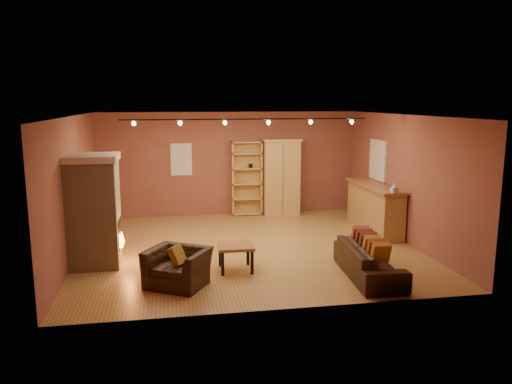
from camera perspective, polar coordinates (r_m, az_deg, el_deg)
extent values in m
plane|color=olive|center=(10.75, -0.84, -6.36)|extent=(7.00, 7.00, 0.00)
plane|color=brown|center=(10.29, -0.88, 8.74)|extent=(7.00, 7.00, 0.00)
cube|color=brown|center=(13.61, -3.04, 3.23)|extent=(7.00, 0.02, 2.80)
cube|color=brown|center=(10.47, -20.14, 0.41)|extent=(0.02, 6.50, 2.80)
cube|color=brown|center=(11.51, 16.62, 1.48)|extent=(0.02, 6.50, 2.80)
cube|color=tan|center=(9.89, -18.01, -2.38)|extent=(0.90, 0.90, 2.00)
cube|color=beige|center=(9.72, -18.37, 3.73)|extent=(0.98, 0.98, 0.12)
cube|color=black|center=(9.93, -15.54, -4.57)|extent=(0.10, 0.65, 0.55)
cone|color=orange|center=(9.96, -15.16, -5.23)|extent=(0.10, 0.10, 0.22)
cube|color=silver|center=(13.48, -8.54, 3.70)|extent=(0.56, 0.04, 0.86)
cube|color=tan|center=(13.71, -1.17, 1.65)|extent=(0.83, 0.04, 2.02)
cube|color=tan|center=(13.52, -2.73, 1.52)|extent=(0.04, 0.32, 2.02)
cube|color=tan|center=(13.64, 0.55, 1.61)|extent=(0.04, 0.32, 2.02)
cube|color=gray|center=(13.57, -1.65, 1.09)|extent=(0.18, 0.12, 0.05)
cube|color=black|center=(13.54, -0.62, 3.00)|extent=(0.10, 0.10, 0.12)
cube|color=tan|center=(13.75, -1.07, -2.43)|extent=(0.83, 0.32, 0.04)
cube|color=tan|center=(13.67, -1.07, -0.72)|extent=(0.83, 0.32, 0.04)
cube|color=tan|center=(13.59, -1.08, 0.99)|extent=(0.83, 0.32, 0.03)
cube|color=tan|center=(13.53, -1.08, 2.72)|extent=(0.83, 0.32, 0.04)
cube|color=tan|center=(13.48, -1.09, 4.46)|extent=(0.83, 0.32, 0.04)
cube|color=tan|center=(13.45, -1.10, 5.73)|extent=(0.83, 0.32, 0.04)
cube|color=tan|center=(13.64, 2.86, 1.61)|extent=(0.97, 0.53, 2.03)
cube|color=#986437|center=(13.39, 3.10, 1.44)|extent=(0.02, 0.01, 1.93)
cube|color=tan|center=(13.52, 2.90, 5.98)|extent=(1.03, 0.59, 0.06)
cube|color=#AA864E|center=(12.30, 13.39, -1.90)|extent=(0.51, 2.25, 1.07)
cube|color=#986437|center=(12.19, 13.50, 0.70)|extent=(0.63, 2.37, 0.06)
cube|color=#84B1D3|center=(11.18, 15.51, 0.23)|extent=(0.14, 0.14, 0.13)
cone|color=white|center=(11.16, 15.53, 0.80)|extent=(0.08, 0.08, 0.10)
cube|color=silver|center=(12.72, 13.75, 3.57)|extent=(0.05, 0.90, 1.00)
imported|color=black|center=(9.15, 12.82, -7.13)|extent=(0.71, 2.01, 0.77)
cube|color=olive|center=(8.59, 14.06, -6.71)|extent=(0.31, 0.25, 0.36)
cube|color=#A23720|center=(8.79, 13.57, -6.30)|extent=(0.31, 0.25, 0.36)
cube|color=olive|center=(8.98, 13.10, -5.90)|extent=(0.31, 0.25, 0.36)
cube|color=maroon|center=(9.18, 12.65, -5.52)|extent=(0.31, 0.25, 0.36)
cube|color=maroon|center=(9.38, 12.23, -5.16)|extent=(0.31, 0.25, 0.36)
cube|color=#A23720|center=(9.59, 11.82, -4.82)|extent=(0.31, 0.25, 0.36)
imported|color=black|center=(8.61, -8.97, -7.82)|extent=(1.16, 1.04, 0.85)
cube|color=olive|center=(8.58, -8.99, -7.15)|extent=(0.35, 0.38, 0.34)
cube|color=#986437|center=(9.26, -2.35, -6.19)|extent=(0.65, 0.65, 0.05)
cube|color=black|center=(9.05, -3.80, -8.23)|extent=(0.05, 0.05, 0.43)
cube|color=black|center=(9.12, -0.43, -8.06)|extent=(0.05, 0.05, 0.43)
cube|color=black|center=(9.55, -4.16, -7.21)|extent=(0.05, 0.05, 0.43)
cube|color=black|center=(9.62, -0.97, -7.06)|extent=(0.05, 0.05, 0.43)
cylinder|color=black|center=(10.49, -1.05, 8.33)|extent=(5.20, 0.03, 0.03)
sphere|color=#FFD88C|center=(10.39, -13.80, 7.63)|extent=(0.09, 0.09, 0.09)
sphere|color=#FFD88C|center=(10.37, -8.68, 7.80)|extent=(0.09, 0.09, 0.09)
sphere|color=#FFD88C|center=(10.43, -3.57, 7.92)|extent=(0.09, 0.09, 0.09)
sphere|color=#FFD88C|center=(10.57, 1.43, 7.97)|extent=(0.09, 0.09, 0.09)
sphere|color=#FFD88C|center=(10.80, 6.27, 7.96)|extent=(0.09, 0.09, 0.09)
sphere|color=#FFD88C|center=(11.09, 10.89, 7.90)|extent=(0.09, 0.09, 0.09)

